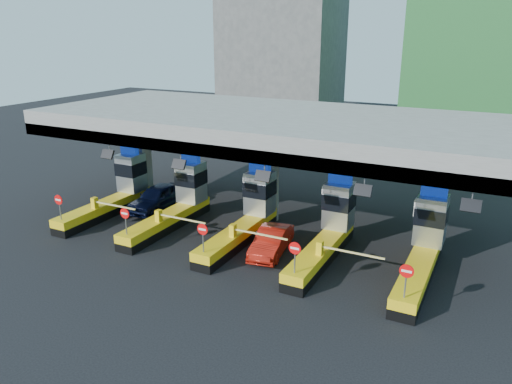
% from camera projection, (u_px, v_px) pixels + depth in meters
% --- Properties ---
extents(ground, '(120.00, 120.00, 0.00)m').
position_uv_depth(ground, '(246.00, 238.00, 29.53)').
color(ground, black).
rests_on(ground, ground).
extents(toll_canopy, '(28.00, 12.09, 7.00)m').
position_uv_depth(toll_canopy, '(268.00, 127.00, 30.05)').
color(toll_canopy, slate).
rests_on(toll_canopy, ground).
extents(toll_lane_far_left, '(4.43, 8.00, 4.16)m').
position_uv_depth(toll_lane_far_left, '(117.00, 191.00, 33.64)').
color(toll_lane_far_left, black).
rests_on(toll_lane_far_left, ground).
extents(toll_lane_left, '(4.43, 8.00, 4.16)m').
position_uv_depth(toll_lane_left, '(178.00, 202.00, 31.48)').
color(toll_lane_left, black).
rests_on(toll_lane_left, ground).
extents(toll_lane_center, '(4.43, 8.00, 4.16)m').
position_uv_depth(toll_lane_center, '(248.00, 214.00, 29.33)').
color(toll_lane_center, black).
rests_on(toll_lane_center, ground).
extents(toll_lane_right, '(4.43, 8.00, 4.16)m').
position_uv_depth(toll_lane_right, '(329.00, 229.00, 27.18)').
color(toll_lane_right, black).
rests_on(toll_lane_right, ground).
extents(toll_lane_far_right, '(4.43, 8.00, 4.16)m').
position_uv_depth(toll_lane_far_right, '(424.00, 246.00, 25.02)').
color(toll_lane_far_right, black).
rests_on(toll_lane_far_right, ground).
extents(bg_building_concrete, '(14.00, 10.00, 18.00)m').
position_uv_depth(bg_building_concrete, '(282.00, 52.00, 63.26)').
color(bg_building_concrete, '#4C4C49').
rests_on(bg_building_concrete, ground).
extents(van, '(1.97, 4.91, 1.67)m').
position_uv_depth(van, '(157.00, 197.00, 34.05)').
color(van, black).
rests_on(van, ground).
extents(red_car, '(2.08, 4.42, 1.40)m').
position_uv_depth(red_car, '(271.00, 242.00, 27.29)').
color(red_car, '#A2170C').
rests_on(red_car, ground).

